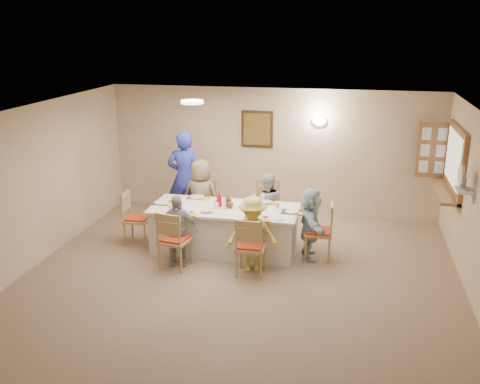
% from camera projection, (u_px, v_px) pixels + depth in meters
% --- Properties ---
extents(ground, '(7.00, 7.00, 0.00)m').
position_uv_depth(ground, '(233.00, 291.00, 7.63)').
color(ground, '#846851').
extents(room_walls, '(7.00, 7.00, 7.00)m').
position_uv_depth(room_walls, '(233.00, 190.00, 7.18)').
color(room_walls, '#BCA78C').
rests_on(room_walls, ground).
extents(wall_picture, '(0.62, 0.05, 0.72)m').
position_uv_depth(wall_picture, '(257.00, 129.00, 10.42)').
color(wall_picture, '#432B17').
rests_on(wall_picture, room_walls).
extents(wall_sconce, '(0.26, 0.09, 0.18)m').
position_uv_depth(wall_sconce, '(319.00, 121.00, 10.10)').
color(wall_sconce, white).
rests_on(wall_sconce, room_walls).
extents(ceiling_light, '(0.36, 0.36, 0.05)m').
position_uv_depth(ceiling_light, '(192.00, 102.00, 8.50)').
color(ceiling_light, white).
rests_on(ceiling_light, room_walls).
extents(serving_hatch, '(0.06, 1.50, 1.15)m').
position_uv_depth(serving_hatch, '(455.00, 161.00, 8.79)').
color(serving_hatch, olive).
rests_on(serving_hatch, room_walls).
extents(hatch_sill, '(0.30, 1.50, 0.05)m').
position_uv_depth(hatch_sill, '(444.00, 191.00, 8.97)').
color(hatch_sill, olive).
rests_on(hatch_sill, room_walls).
extents(shutter_door, '(0.55, 0.04, 1.00)m').
position_uv_depth(shutter_door, '(433.00, 150.00, 9.55)').
color(shutter_door, olive).
rests_on(shutter_door, room_walls).
extents(fan_shelf, '(0.22, 0.36, 0.03)m').
position_uv_depth(fan_shelf, '(464.00, 190.00, 7.57)').
color(fan_shelf, white).
rests_on(fan_shelf, room_walls).
extents(desk_fan, '(0.30, 0.30, 0.28)m').
position_uv_depth(desk_fan, '(463.00, 180.00, 7.53)').
color(desk_fan, '#A5A5A8').
rests_on(desk_fan, fan_shelf).
extents(dining_table, '(2.44, 1.03, 0.76)m').
position_uv_depth(dining_table, '(225.00, 229.00, 8.93)').
color(dining_table, silver).
rests_on(dining_table, ground).
extents(chair_back_left, '(0.51, 0.51, 0.95)m').
position_uv_depth(chair_back_left, '(203.00, 206.00, 9.77)').
color(chair_back_left, tan).
rests_on(chair_back_left, ground).
extents(chair_back_right, '(0.57, 0.57, 1.02)m').
position_uv_depth(chair_back_right, '(268.00, 209.00, 9.52)').
color(chair_back_right, tan).
rests_on(chair_back_right, ground).
extents(chair_front_left, '(0.52, 0.52, 0.95)m').
position_uv_depth(chair_front_left, '(175.00, 239.00, 8.28)').
color(chair_front_left, tan).
rests_on(chair_front_left, ground).
extents(chair_front_right, '(0.46, 0.46, 0.94)m').
position_uv_depth(chair_front_right, '(251.00, 245.00, 8.04)').
color(chair_front_right, tan).
rests_on(chair_front_right, ground).
extents(chair_left_end, '(0.45, 0.45, 0.92)m').
position_uv_depth(chair_left_end, '(137.00, 218.00, 9.22)').
color(chair_left_end, tan).
rests_on(chair_left_end, ground).
extents(chair_right_end, '(0.47, 0.47, 0.94)m').
position_uv_depth(chair_right_end, '(318.00, 231.00, 8.60)').
color(chair_right_end, tan).
rests_on(chair_right_end, ground).
extents(diner_back_left, '(0.77, 0.59, 1.37)m').
position_uv_depth(diner_back_left, '(201.00, 197.00, 9.59)').
color(diner_back_left, '#80674B').
rests_on(diner_back_left, ground).
extents(diner_back_right, '(0.75, 0.67, 1.20)m').
position_uv_depth(diner_back_right, '(267.00, 206.00, 9.38)').
color(diner_back_right, '#B4B6BB').
rests_on(diner_back_right, ground).
extents(diner_front_left, '(0.74, 0.44, 1.15)m').
position_uv_depth(diner_front_left, '(177.00, 230.00, 8.36)').
color(diner_front_left, '#A8A8A8').
rests_on(diner_front_left, ground).
extents(diner_front_right, '(0.94, 0.74, 1.20)m').
position_uv_depth(diner_front_right, '(252.00, 234.00, 8.11)').
color(diner_front_right, gold).
rests_on(diner_front_right, ground).
extents(diner_right_end, '(1.22, 0.72, 1.18)m').
position_uv_depth(diner_right_end, '(310.00, 223.00, 8.59)').
color(diner_right_end, silver).
rests_on(diner_right_end, ground).
extents(caregiver, '(0.77, 0.61, 1.78)m').
position_uv_depth(caregiver, '(185.00, 178.00, 10.06)').
color(caregiver, '#2E3BBB').
rests_on(caregiver, ground).
extents(placemat_fl, '(0.33, 0.25, 0.01)m').
position_uv_depth(placemat_fl, '(182.00, 213.00, 8.55)').
color(placemat_fl, '#472B19').
rests_on(placemat_fl, dining_table).
extents(plate_fl, '(0.24, 0.24, 0.01)m').
position_uv_depth(plate_fl, '(182.00, 213.00, 8.54)').
color(plate_fl, white).
rests_on(plate_fl, dining_table).
extents(napkin_fl, '(0.15, 0.15, 0.01)m').
position_uv_depth(napkin_fl, '(192.00, 215.00, 8.46)').
color(napkin_fl, gold).
rests_on(napkin_fl, dining_table).
extents(placemat_fr, '(0.37, 0.27, 0.01)m').
position_uv_depth(placemat_fr, '(256.00, 219.00, 8.31)').
color(placemat_fr, '#472B19').
rests_on(placemat_fr, dining_table).
extents(plate_fr, '(0.24, 0.24, 0.02)m').
position_uv_depth(plate_fr, '(256.00, 218.00, 8.30)').
color(plate_fr, white).
rests_on(plate_fr, dining_table).
extents(napkin_fr, '(0.13, 0.13, 0.01)m').
position_uv_depth(napkin_fr, '(266.00, 220.00, 8.22)').
color(napkin_fr, gold).
rests_on(napkin_fr, dining_table).
extents(placemat_bl, '(0.33, 0.25, 0.01)m').
position_uv_depth(placemat_bl, '(197.00, 197.00, 9.33)').
color(placemat_bl, '#472B19').
rests_on(placemat_bl, dining_table).
extents(plate_bl, '(0.26, 0.26, 0.02)m').
position_uv_depth(plate_bl, '(197.00, 197.00, 9.33)').
color(plate_bl, white).
rests_on(plate_bl, dining_table).
extents(napkin_bl, '(0.15, 0.15, 0.01)m').
position_uv_depth(napkin_bl, '(206.00, 199.00, 9.24)').
color(napkin_bl, gold).
rests_on(napkin_bl, dining_table).
extents(placemat_br, '(0.36, 0.27, 0.01)m').
position_uv_depth(placemat_br, '(265.00, 202.00, 9.09)').
color(placemat_br, '#472B19').
rests_on(placemat_br, dining_table).
extents(plate_br, '(0.23, 0.23, 0.01)m').
position_uv_depth(plate_br, '(265.00, 201.00, 9.09)').
color(plate_br, white).
rests_on(plate_br, dining_table).
extents(napkin_br, '(0.14, 0.14, 0.01)m').
position_uv_depth(napkin_br, '(275.00, 203.00, 9.01)').
color(napkin_br, gold).
rests_on(napkin_br, dining_table).
extents(placemat_le, '(0.37, 0.28, 0.01)m').
position_uv_depth(placemat_le, '(161.00, 203.00, 9.04)').
color(placemat_le, '#472B19').
rests_on(placemat_le, dining_table).
extents(plate_le, '(0.24, 0.24, 0.02)m').
position_uv_depth(plate_le, '(161.00, 202.00, 9.03)').
color(plate_le, white).
rests_on(plate_le, dining_table).
extents(napkin_le, '(0.15, 0.15, 0.01)m').
position_uv_depth(napkin_le, '(171.00, 204.00, 8.95)').
color(napkin_le, gold).
rests_on(napkin_le, dining_table).
extents(placemat_re, '(0.35, 0.26, 0.01)m').
position_uv_depth(placemat_re, '(292.00, 212.00, 8.59)').
color(placemat_re, '#472B19').
rests_on(placemat_re, dining_table).
extents(plate_re, '(0.22, 0.22, 0.01)m').
position_uv_depth(plate_re, '(292.00, 211.00, 8.59)').
color(plate_re, white).
rests_on(plate_re, dining_table).
extents(napkin_re, '(0.13, 0.13, 0.01)m').
position_uv_depth(napkin_re, '(303.00, 213.00, 8.51)').
color(napkin_re, gold).
rests_on(napkin_re, dining_table).
extents(teacup_a, '(0.15, 0.15, 0.08)m').
position_uv_depth(teacup_a, '(171.00, 209.00, 8.64)').
color(teacup_a, white).
rests_on(teacup_a, dining_table).
extents(teacup_b, '(0.09, 0.09, 0.08)m').
position_uv_depth(teacup_b, '(254.00, 197.00, 9.21)').
color(teacup_b, white).
rests_on(teacup_b, dining_table).
extents(bowl_a, '(0.28, 0.28, 0.05)m').
position_uv_depth(bowl_a, '(207.00, 210.00, 8.60)').
color(bowl_a, white).
rests_on(bowl_a, dining_table).
extents(bowl_b, '(0.24, 0.24, 0.06)m').
position_uv_depth(bowl_b, '(249.00, 203.00, 8.95)').
color(bowl_b, white).
rests_on(bowl_b, dining_table).
extents(condiment_ketchup, '(0.15, 0.15, 0.25)m').
position_uv_depth(condiment_ketchup, '(219.00, 199.00, 8.83)').
color(condiment_ketchup, '#B80F1A').
rests_on(condiment_ketchup, dining_table).
extents(condiment_brown, '(0.15, 0.15, 0.20)m').
position_uv_depth(condiment_brown, '(228.00, 201.00, 8.85)').
color(condiment_brown, '#5A3318').
rests_on(condiment_brown, dining_table).
extents(condiment_malt, '(0.17, 0.17, 0.16)m').
position_uv_depth(condiment_malt, '(230.00, 203.00, 8.78)').
color(condiment_malt, '#5A3318').
rests_on(condiment_malt, dining_table).
extents(drinking_glass, '(0.07, 0.07, 0.11)m').
position_uv_depth(drinking_glass, '(216.00, 203.00, 8.88)').
color(drinking_glass, silver).
rests_on(drinking_glass, dining_table).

